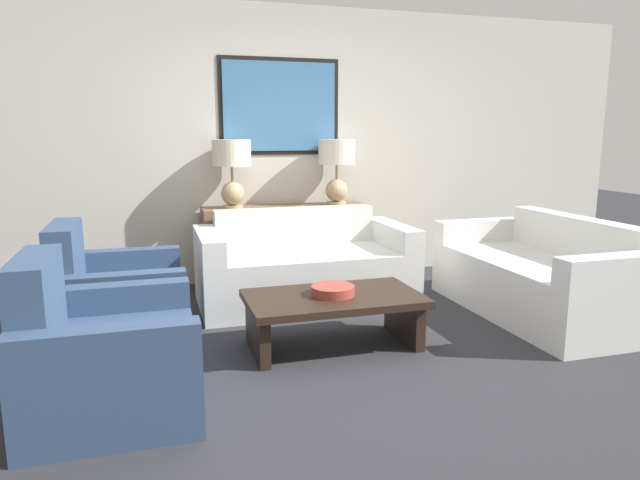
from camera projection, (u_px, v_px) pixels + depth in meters
ground_plane at (362, 363)px, 3.66m from camera, size 20.00×20.00×0.00m
back_wall at (279, 145)px, 5.62m from camera, size 7.72×0.12×2.65m
console_table at (286, 245)px, 5.54m from camera, size 1.59×0.38×0.76m
table_lamp_left at (232, 164)px, 5.25m from camera, size 0.36×0.36×0.63m
table_lamp_right at (337, 163)px, 5.54m from camera, size 0.36×0.36×0.63m
couch_by_back_wall at (304, 269)px, 4.94m from camera, size 1.81×0.90×0.78m
couch_by_side at (540, 279)px, 4.60m from camera, size 0.90×1.81×0.78m
coffee_table at (334, 308)px, 3.88m from camera, size 1.18×0.68×0.37m
decorative_bowl at (333, 290)px, 3.86m from camera, size 0.30×0.30×0.06m
armchair_near_back_wall at (115, 302)px, 3.97m from camera, size 0.86×0.93×0.86m
armchair_near_camera at (105, 358)px, 2.98m from camera, size 0.86×0.93×0.86m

